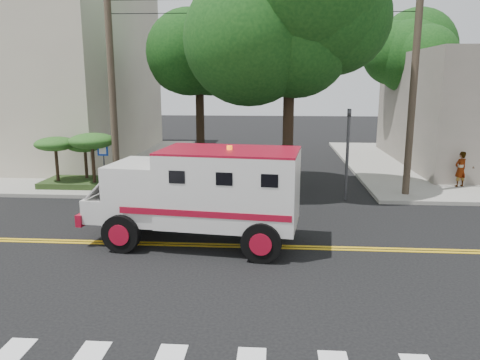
{
  "coord_description": "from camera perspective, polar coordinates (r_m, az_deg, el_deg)",
  "views": [
    {
      "loc": [
        0.93,
        -12.72,
        4.68
      ],
      "look_at": [
        -0.12,
        1.61,
        1.6
      ],
      "focal_mm": 35.0,
      "sensor_mm": 36.0,
      "label": 1
    }
  ],
  "objects": [
    {
      "name": "ground",
      "position": [
        13.58,
        -0.0,
        -8.05
      ],
      "size": [
        100.0,
        100.0,
        0.0
      ],
      "primitive_type": "plane",
      "color": "black",
      "rests_on": "ground"
    },
    {
      "name": "sidewalk_nw",
      "position": [
        30.28,
        -24.37,
        2.28
      ],
      "size": [
        17.0,
        17.0,
        0.15
      ],
      "primitive_type": "cube",
      "color": "gray",
      "rests_on": "ground"
    },
    {
      "name": "building_left",
      "position": [
        32.22,
        -27.09,
        11.66
      ],
      "size": [
        16.0,
        14.0,
        10.0
      ],
      "primitive_type": "cube",
      "color": "#B4A694",
      "rests_on": "sidewalk_nw"
    },
    {
      "name": "utility_pole_left",
      "position": [
        19.82,
        -15.35,
        11.17
      ],
      "size": [
        0.28,
        0.28,
        9.0
      ],
      "primitive_type": "cylinder",
      "color": "#382D23",
      "rests_on": "ground"
    },
    {
      "name": "utility_pole_right",
      "position": [
        19.66,
        20.41,
        10.84
      ],
      "size": [
        0.28,
        0.28,
        9.0
      ],
      "primitive_type": "cylinder",
      "color": "#382D23",
      "rests_on": "ground"
    },
    {
      "name": "tree_main",
      "position": [
        19.12,
        7.61,
        19.58
      ],
      "size": [
        6.08,
        5.7,
        9.85
      ],
      "color": "black",
      "rests_on": "ground"
    },
    {
      "name": "tree_left",
      "position": [
        24.79,
        -4.34,
        14.5
      ],
      "size": [
        4.48,
        4.2,
        7.7
      ],
      "color": "black",
      "rests_on": "ground"
    },
    {
      "name": "tree_right",
      "position": [
        29.6,
        20.32,
        14.12
      ],
      "size": [
        4.8,
        4.5,
        8.2
      ],
      "color": "black",
      "rests_on": "ground"
    },
    {
      "name": "traffic_signal",
      "position": [
        18.7,
        13.0,
        4.26
      ],
      "size": [
        0.15,
        0.18,
        3.6
      ],
      "color": "#3F3F42",
      "rests_on": "ground"
    },
    {
      "name": "accessibility_sign",
      "position": [
        20.46,
        -16.29,
        2.3
      ],
      "size": [
        0.45,
        0.1,
        2.02
      ],
      "color": "#3F3F42",
      "rests_on": "ground"
    },
    {
      "name": "palm_planter",
      "position": [
        21.29,
        -19.04,
        3.25
      ],
      "size": [
        3.52,
        2.63,
        2.36
      ],
      "color": "#1E3314",
      "rests_on": "sidewalk_nw"
    },
    {
      "name": "armored_truck",
      "position": [
        13.39,
        -4.59,
        -1.29
      ],
      "size": [
        6.35,
        3.06,
        2.79
      ],
      "rotation": [
        0.0,
        0.0,
        -0.12
      ],
      "color": "silver",
      "rests_on": "ground"
    },
    {
      "name": "pedestrian_a",
      "position": [
        22.27,
        25.29,
        1.21
      ],
      "size": [
        0.66,
        0.56,
        1.53
      ],
      "primitive_type": "imported",
      "rotation": [
        0.0,
        0.0,
        3.55
      ],
      "color": "gray",
      "rests_on": "sidewalk_ne"
    },
    {
      "name": "pedestrian_b",
      "position": [
        23.03,
        26.22,
        1.71
      ],
      "size": [
        0.85,
        0.66,
        1.74
      ],
      "primitive_type": "imported",
      "rotation": [
        0.0,
        0.0,
        3.14
      ],
      "color": "gray",
      "rests_on": "sidewalk_ne"
    }
  ]
}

